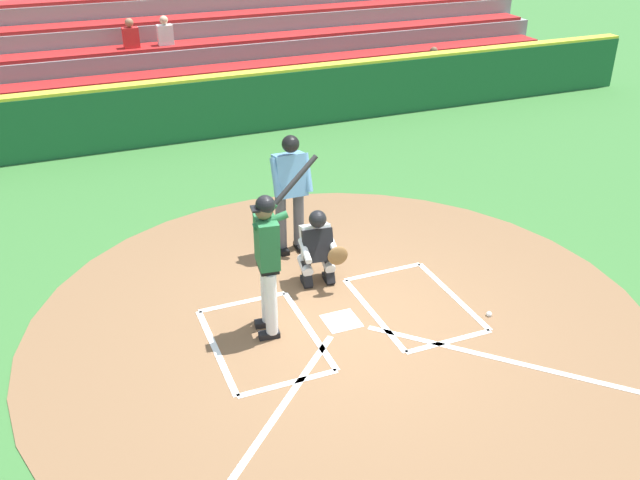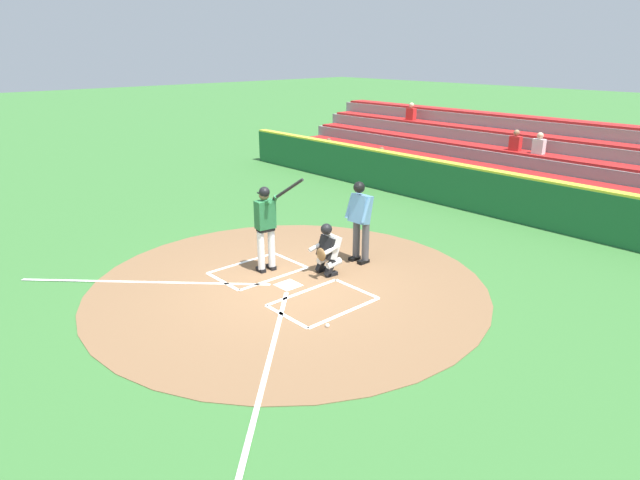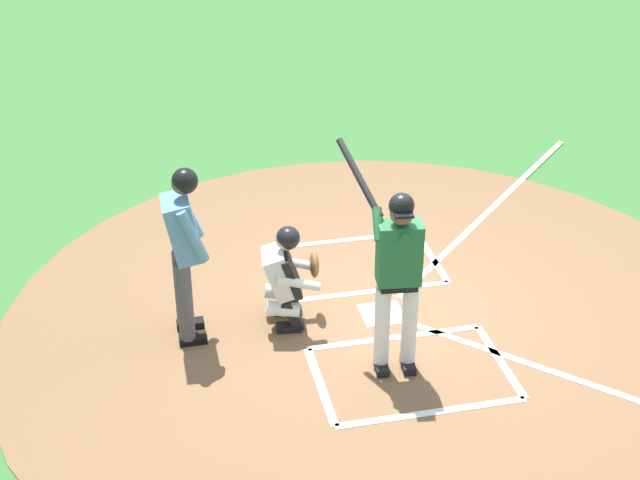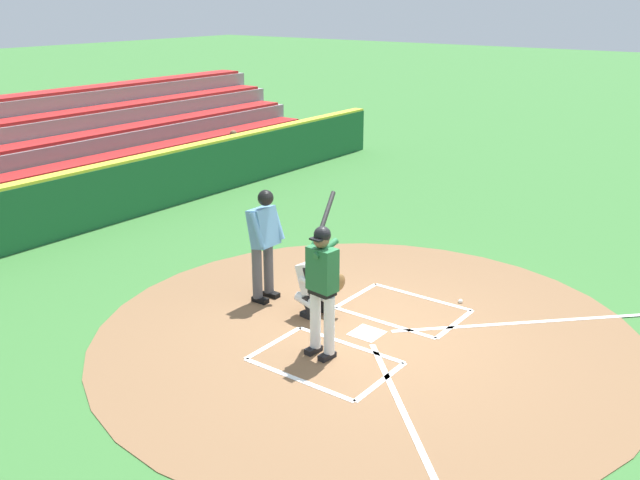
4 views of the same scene
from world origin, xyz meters
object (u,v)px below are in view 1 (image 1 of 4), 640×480
Objects in this scene: baseball at (489,314)px; batter at (268,255)px; plate_umpire at (290,186)px; catcher at (318,246)px.

batter is at bearing -15.62° from baseball.
plate_umpire is 3.33m from baseball.
catcher is at bearing -139.37° from batter.
plate_umpire is (0.03, -1.01, 0.49)m from catcher.
catcher is 2.43m from baseball.
baseball is (-2.73, 0.76, -1.06)m from batter.
batter is 3.03m from baseball.
catcher is (-0.99, -0.85, -0.51)m from batter.
batter is at bearing 40.63° from catcher.
catcher is 15.27× the size of baseball.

